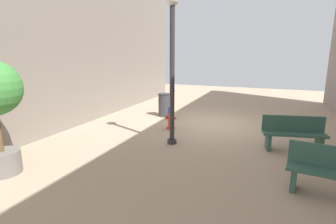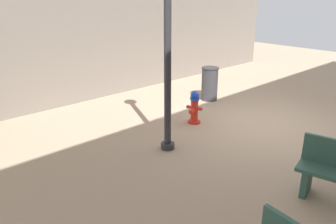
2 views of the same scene
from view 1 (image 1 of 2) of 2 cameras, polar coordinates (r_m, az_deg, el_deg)
name	(u,v)px [view 1 (image 1 of 2)]	position (r m, az deg, el deg)	size (l,w,h in m)	color
ground_plane	(213,124)	(10.14, 9.76, -2.56)	(23.40, 23.40, 0.00)	tan
fire_hydrant	(171,118)	(9.27, 0.58, -1.24)	(0.41, 0.38, 0.81)	red
bench_near	(293,133)	(8.01, 25.70, -4.10)	(1.71, 0.79, 0.95)	#33594C
bench_far	(332,172)	(5.83, 32.19, -10.95)	(1.59, 0.64, 0.95)	#33594C
street_lamp	(172,54)	(7.44, 0.93, 12.46)	(0.36, 0.36, 4.23)	#2D2D33
trash_bin	(164,105)	(11.13, -0.88, 1.57)	(0.50, 0.50, 0.98)	#38383D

